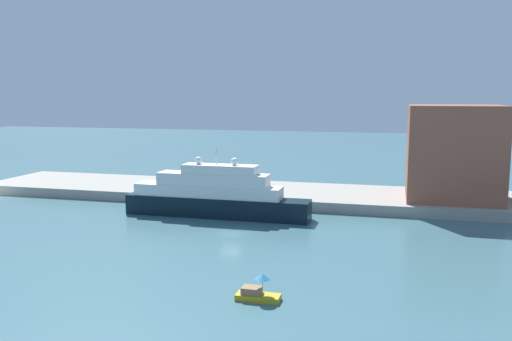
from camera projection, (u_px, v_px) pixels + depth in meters
name	position (u px, v px, depth m)	size (l,w,h in m)	color
ground	(231.00, 234.00, 71.33)	(400.00, 400.00, 0.00)	#3D6670
quay_dock	(273.00, 194.00, 95.42)	(110.00, 18.58, 1.71)	gray
large_yacht	(214.00, 196.00, 81.43)	(28.86, 4.22, 10.69)	black
small_motorboat	(257.00, 292.00, 48.43)	(4.06, 1.64, 2.55)	#B7991E
harbor_building	(454.00, 152.00, 86.06)	(14.47, 13.81, 15.26)	#93513D
parked_car	(191.00, 188.00, 94.25)	(4.56, 1.72, 1.23)	black
person_figure	(217.00, 185.00, 95.32)	(0.36, 0.36, 1.61)	#334C8C
mooring_bollard	(243.00, 194.00, 88.83)	(0.48, 0.48, 0.74)	black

